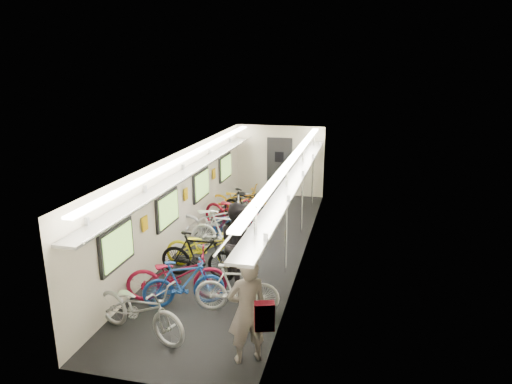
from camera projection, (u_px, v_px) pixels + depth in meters
The scene contains 17 objects.
train_car_shell at pixel (235, 177), 11.48m from camera, with size 10.00×10.00×10.00m.
bicycle_0 at pixel (140, 308), 7.56m from camera, with size 0.67×1.91×1.00m, color #A0A2A5.
bicycle_1 at pixel (184, 283), 8.51m from camera, with size 0.43×1.54×0.92m, color #1B49A5.
bicycle_2 at pixel (177, 275), 8.72m from camera, with size 0.67×1.92×1.01m, color maroon.
bicycle_3 at pixel (199, 255), 9.62m from camera, with size 0.48×1.70×1.02m, color black.
bicycle_4 at pixel (205, 247), 10.13m from camera, with size 0.62×1.79×0.94m, color yellow.
bicycle_5 at pixel (225, 231), 10.99m from camera, with size 0.48×1.71×1.02m, color white.
bicycle_6 at pixel (216, 220), 11.57m from camera, with size 0.76×2.18×1.15m, color silver.
bicycle_7 at pixel (244, 221), 11.82m from camera, with size 0.45×1.59×0.96m, color #184294.
bicycle_8 at pixel (236, 214), 12.07m from camera, with size 0.76×2.18×1.14m, color maroon.
bicycle_9 at pixel (246, 207), 12.91m from camera, with size 0.46×1.65×0.99m, color black.
bicycle_10 at pixel (239, 200), 13.55m from camera, with size 0.64×1.83×0.96m, color gold.
bicycle_11 at pixel (237, 288), 8.29m from camera, with size 0.44×1.56×0.94m, color silver.
bicycle_12 at pixel (257, 199), 13.74m from camera, with size 0.60×1.72×0.90m, color slate.
passenger_near at pixel (247, 311), 6.82m from camera, with size 0.62×0.41×1.70m, color slate.
passenger_mid at pixel (237, 242), 9.44m from camera, with size 0.83×0.64×1.70m, color black.
backpack at pixel (264, 316), 5.88m from camera, with size 0.26×0.14×0.38m, color maroon.
Camera 1 is at (2.73, -10.01, 4.43)m, focal length 32.00 mm.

